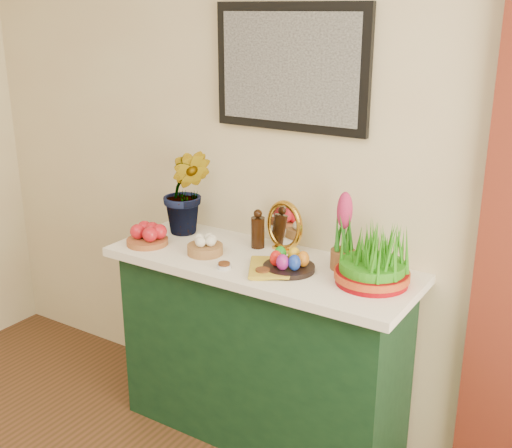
# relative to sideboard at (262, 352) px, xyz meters

# --- Properties ---
(sideboard) EXTENTS (1.30, 0.45, 0.85)m
(sideboard) POSITION_rel_sideboard_xyz_m (0.00, 0.00, 0.00)
(sideboard) COLOR #14371C
(sideboard) RESTS_ON ground
(tablecloth) EXTENTS (1.40, 0.55, 0.04)m
(tablecloth) POSITION_rel_sideboard_xyz_m (0.00, 0.00, 0.45)
(tablecloth) COLOR white
(tablecloth) RESTS_ON sideboard
(hyacinth_green) EXTENTS (0.36, 0.34, 0.56)m
(hyacinth_green) POSITION_rel_sideboard_xyz_m (-0.49, 0.10, 0.75)
(hyacinth_green) COLOR #226F19
(hyacinth_green) RESTS_ON tablecloth
(apple_bowl) EXTENTS (0.22, 0.22, 0.10)m
(apple_bowl) POSITION_rel_sideboard_xyz_m (-0.56, -0.12, 0.51)
(apple_bowl) COLOR #9B542C
(apple_bowl) RESTS_ON tablecloth
(garlic_basket) EXTENTS (0.16, 0.16, 0.09)m
(garlic_basket) POSITION_rel_sideboard_xyz_m (-0.25, -0.08, 0.50)
(garlic_basket) COLOR #A17441
(garlic_basket) RESTS_ON tablecloth
(vinegar_cruet) EXTENTS (0.06, 0.06, 0.18)m
(vinegar_cruet) POSITION_rel_sideboard_xyz_m (-0.10, 0.12, 0.55)
(vinegar_cruet) COLOR black
(vinegar_cruet) RESTS_ON tablecloth
(mirror) EXTENTS (0.24, 0.12, 0.23)m
(mirror) POSITION_rel_sideboard_xyz_m (0.02, 0.16, 0.58)
(mirror) COLOR gold
(mirror) RESTS_ON tablecloth
(book) EXTENTS (0.25, 0.27, 0.03)m
(book) POSITION_rel_sideboard_xyz_m (0.02, -0.13, 0.48)
(book) COLOR gold
(book) RESTS_ON tablecloth
(spice_dish_left) EXTENTS (0.06, 0.06, 0.03)m
(spice_dish_left) POSITION_rel_sideboard_xyz_m (-0.08, -0.17, 0.48)
(spice_dish_left) COLOR silver
(spice_dish_left) RESTS_ON tablecloth
(spice_dish_right) EXTENTS (0.07, 0.07, 0.03)m
(spice_dish_right) POSITION_rel_sideboard_xyz_m (0.10, -0.15, 0.48)
(spice_dish_right) COLOR silver
(spice_dish_right) RESTS_ON tablecloth
(egg_plate) EXTENTS (0.25, 0.25, 0.09)m
(egg_plate) POSITION_rel_sideboard_xyz_m (0.16, -0.05, 0.50)
(egg_plate) COLOR black
(egg_plate) RESTS_ON tablecloth
(hyacinth_pink) EXTENTS (0.10, 0.10, 0.34)m
(hyacinth_pink) POSITION_rel_sideboard_xyz_m (0.34, 0.10, 0.62)
(hyacinth_pink) COLOR brown
(hyacinth_pink) RESTS_ON tablecloth
(wheatgrass_sabzeh) EXTENTS (0.30, 0.30, 0.25)m
(wheatgrass_sabzeh) POSITION_rel_sideboard_xyz_m (0.51, 0.02, 0.57)
(wheatgrass_sabzeh) COLOR #850209
(wheatgrass_sabzeh) RESTS_ON tablecloth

